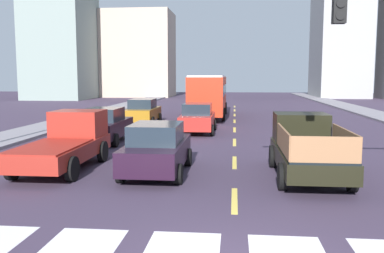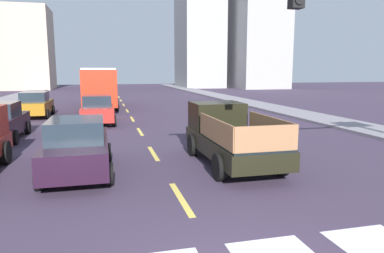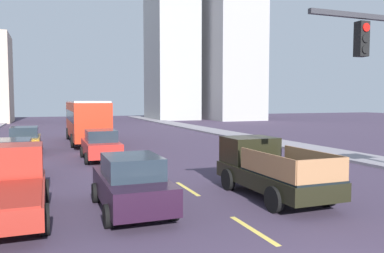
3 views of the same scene
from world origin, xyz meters
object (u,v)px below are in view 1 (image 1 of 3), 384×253
Objects in this scene: sedan_near_right at (105,125)px; city_bus at (209,93)px; pickup_stakebed at (306,147)px; sedan_far at (143,111)px; sedan_mid at (198,118)px; pickup_dark at (67,142)px; sedan_near_left at (157,149)px.

city_bus is at bearing 73.71° from sedan_near_right.
pickup_stakebed is 16.89m from sedan_far.
pickup_stakebed reaches higher than sedan_mid.
pickup_stakebed reaches higher than sedan_far.
pickup_stakebed is 11.17m from sedan_mid.
pickup_stakebed is 1.18× the size of sedan_near_right.
pickup_dark is 10.54m from sedan_mid.
pickup_stakebed reaches higher than sedan_near_left.
pickup_stakebed is at bearing -68.21° from sedan_mid.
pickup_dark is at bearing -113.57° from sedan_mid.
sedan_mid is at bearing 44.95° from sedan_near_right.
pickup_dark is 19.67m from city_bus.
sedan_mid is 1.00× the size of sedan_far.
pickup_stakebed is 1.18× the size of sedan_near_left.
sedan_near_left and sedan_near_right have the same top height.
pickup_dark is (-8.38, 0.43, -0.02)m from pickup_stakebed.
city_bus reaches higher than sedan_near_left.
city_bus reaches higher than sedan_far.
pickup_stakebed is 10.74m from sedan_near_right.
sedan_far is (-8.65, 14.51, -0.08)m from pickup_stakebed.
city_bus is 2.45× the size of sedan_mid.
sedan_far is (-4.16, 4.28, 0.00)m from sedan_mid.
sedan_near_right is at bearing -138.66° from sedan_mid.
sedan_near_right is at bearing -108.36° from city_bus.
city_bus is 20.03m from sedan_near_left.
sedan_mid is 1.00× the size of sedan_near_right.
sedan_far is (-3.70, 14.84, 0.00)m from sedan_near_left.
pickup_stakebed is 4.96m from sedan_near_left.
pickup_dark reaches higher than sedan_mid.
city_bus is (-4.40, 19.67, 1.02)m from pickup_stakebed.
sedan_mid is at bearing -45.83° from sedan_far.
sedan_far is at bearing 90.00° from pickup_dark.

